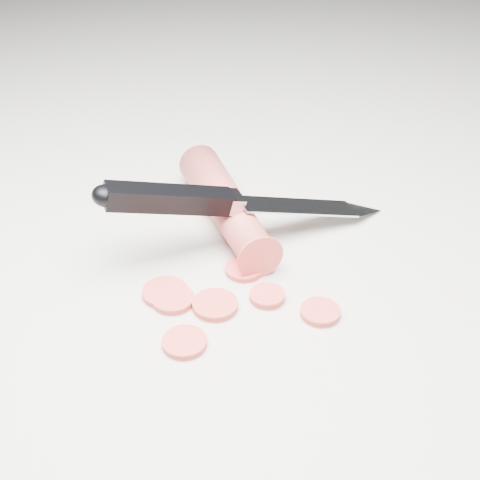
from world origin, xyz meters
TOP-DOWN VIEW (x-y plane):
  - ground at (0.00, 0.00)m, footprint 2.40×2.40m
  - carrot at (0.07, 0.04)m, footprint 0.08×0.18m
  - carrot_slice_0 at (-0.05, -0.08)m, footprint 0.03×0.03m
  - carrot_slice_1 at (0.04, -0.07)m, footprint 0.03×0.03m
  - carrot_slice_2 at (-0.03, -0.02)m, footprint 0.04×0.04m
  - carrot_slice_3 at (0.06, -0.11)m, footprint 0.03×0.03m
  - carrot_slice_4 at (0.04, -0.03)m, footprint 0.03×0.03m
  - carrot_slice_5 at (-0.03, -0.03)m, footprint 0.04×0.04m
  - carrot_slice_6 at (-0.01, -0.05)m, footprint 0.04×0.04m
  - kitchen_knife at (0.08, 0.01)m, footprint 0.28×0.10m

SIDE VIEW (x-z plane):
  - ground at x=0.00m, z-range 0.00..0.00m
  - carrot_slice_4 at x=0.04m, z-range 0.00..0.01m
  - carrot_slice_0 at x=-0.05m, z-range 0.00..0.01m
  - carrot_slice_2 at x=-0.03m, z-range 0.00..0.01m
  - carrot_slice_5 at x=-0.03m, z-range 0.00..0.01m
  - carrot_slice_3 at x=0.06m, z-range 0.00..0.01m
  - carrot_slice_6 at x=-0.01m, z-range 0.00..0.01m
  - carrot_slice_1 at x=0.04m, z-range 0.00..0.01m
  - carrot at x=0.07m, z-range 0.00..0.04m
  - kitchen_knife at x=0.08m, z-range 0.00..0.09m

